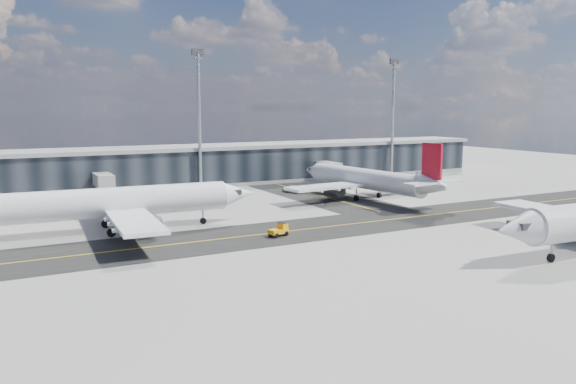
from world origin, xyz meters
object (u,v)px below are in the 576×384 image
airliner_af (110,203)px  service_van (294,189)px  baggage_tug (280,230)px  airliner_redtail (367,179)px

airliner_af → service_van: airliner_af is taller
airliner_af → baggage_tug: (19.61, -12.99, -3.23)m
baggage_tug → service_van: 38.95m
airliner_af → baggage_tug: airliner_af is taller
airliner_redtail → service_van: airliner_redtail is taller
airliner_af → service_van: bearing=120.0°
airliner_redtail → airliner_af: bearing=-178.1°
airliner_af → baggage_tug: 23.74m
airliner_redtail → baggage_tug: airliner_redtail is taller
airliner_redtail → service_van: 16.13m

